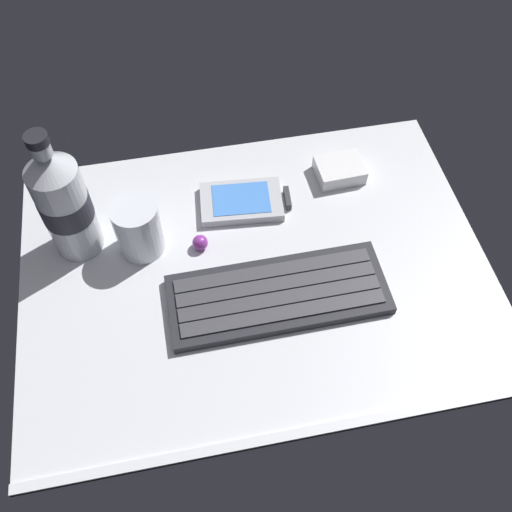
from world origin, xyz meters
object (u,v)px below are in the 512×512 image
handheld_device (246,201)px  water_bottle (64,203)px  keyboard (278,294)px  juice_cup (139,230)px  charger_block (339,170)px  trackball_mouse (200,243)px

handheld_device → water_bottle: bearing=-173.9°
keyboard → juice_cup: (-16.96, 11.82, 3.10)cm
handheld_device → juice_cup: juice_cup is taller
handheld_device → charger_block: size_ratio=1.89×
handheld_device → charger_block: 15.46cm
trackball_mouse → charger_block: bearing=22.4°
juice_cup → water_bottle: 10.23cm
handheld_device → trackball_mouse: trackball_mouse is taller
keyboard → trackball_mouse: (-8.98, 10.11, 0.29)cm
juice_cup → water_bottle: size_ratio=0.41×
water_bottle → keyboard: bearing=-28.7°
juice_cup → trackball_mouse: (7.98, -1.72, -2.81)cm
handheld_device → juice_cup: size_ratio=1.56×
keyboard → trackball_mouse: bearing=131.6°
charger_block → trackball_mouse: bearing=-157.6°
keyboard → charger_block: size_ratio=4.15×
juice_cup → trackball_mouse: juice_cup is taller
trackball_mouse → handheld_device: bearing=40.3°
keyboard → trackball_mouse: size_ratio=13.22×
handheld_device → charger_block: bearing=10.9°
keyboard → water_bottle: 30.28cm
keyboard → charger_block: bearing=54.6°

